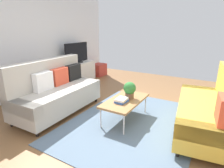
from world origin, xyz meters
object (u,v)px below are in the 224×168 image
tv_console (77,73)px  potted_plant (130,90)px  couch_green (210,109)px  coffee_table (125,101)px  bottle_1 (74,61)px  bottle_0 (72,62)px  storage_trunk (99,70)px  tv (77,53)px  bottle_2 (76,60)px  vase_1 (66,63)px  table_book_0 (122,101)px  couch_beige (56,91)px  vase_0 (62,63)px

tv_console → potted_plant: size_ratio=4.28×
couch_green → potted_plant: size_ratio=6.09×
coffee_table → bottle_1: 2.86m
couch_green → bottle_0: bearing=68.3°
storage_trunk → bottle_1: bottle_1 is taller
couch_green → tv: size_ratio=1.99×
bottle_1 → bottle_0: bearing=180.0°
tv_console → storage_trunk: bearing=-5.2°
couch_green → bottle_2: bearing=65.6°
potted_plant → tv_console: bearing=60.5°
coffee_table → potted_plant: potted_plant is taller
vase_1 → coffee_table: bearing=-113.8°
tv → table_book_0: 3.06m
couch_green → bottle_2: (1.19, 3.90, 0.31)m
couch_beige → table_book_0: (0.24, -1.42, -0.01)m
tv_console → couch_beige: bearing=-150.5°
couch_green → bottle_0: size_ratio=11.36×
tv → tv_console: bearing=90.0°
couch_green → vase_0: size_ratio=13.06×
table_book_0 → bottle_2: 2.98m
coffee_table → potted_plant: (0.10, -0.04, 0.21)m
bottle_1 → vase_0: bearing=167.6°
couch_green → bottle_2: 4.09m
tv_console → vase_1: bearing=173.2°
potted_plant → table_book_0: bearing=170.2°
bottle_0 → bottle_1: bearing=0.0°
bottle_2 → storage_trunk: bearing=-2.9°
bottle_0 → bottle_1: 0.09m
couch_beige → table_book_0: couch_beige is taller
storage_trunk → potted_plant: bearing=-136.0°
vase_1 → tv: bearing=-9.5°
tv_console → potted_plant: potted_plant is taller
couch_beige → coffee_table: (0.39, -1.42, -0.06)m
couch_beige → vase_1: couch_beige is taller
storage_trunk → vase_0: bearing=174.9°
tv → bottle_0: size_ratio=5.70×
tv → vase_1: bearing=170.5°
table_book_0 → bottle_2: size_ratio=1.05×
vase_0 → bottle_2: size_ratio=0.67×
couch_green → potted_plant: couch_green is taller
couch_beige → table_book_0: 1.44m
vase_0 → tv_console: bearing=-4.9°
storage_trunk → vase_0: size_ratio=3.41×
bottle_1 → bottle_2: 0.11m
storage_trunk → vase_1: 1.60m
bottle_0 → potted_plant: bearing=-115.3°
storage_trunk → tv: bearing=175.8°
coffee_table → couch_beige: bearing=105.3°
tv_console → tv: tv is taller
couch_green → bottle_0: (0.99, 3.90, 0.29)m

